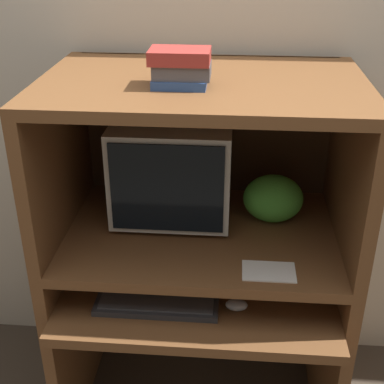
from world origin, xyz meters
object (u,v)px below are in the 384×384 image
object	(u,v)px
mouse	(236,305)
book_stack	(181,67)
keyboard	(157,303)
snack_bag	(273,199)
crt_monitor	(173,166)

from	to	relation	value
mouse	book_stack	world-z (taller)	book_stack
keyboard	snack_bag	xyz separation A→B (m)	(0.38, 0.32, 0.24)
snack_bag	keyboard	bearing A→B (deg)	-139.94
mouse	keyboard	bearing A→B (deg)	-177.94
crt_monitor	mouse	size ratio (longest dim) A/B	5.65
crt_monitor	mouse	world-z (taller)	crt_monitor
crt_monitor	keyboard	size ratio (longest dim) A/B	1.01
mouse	book_stack	distance (m)	0.77
crt_monitor	book_stack	bearing A→B (deg)	-75.56
crt_monitor	mouse	bearing A→B (deg)	-54.10
book_stack	snack_bag	bearing A→B (deg)	29.20
keyboard	snack_bag	bearing A→B (deg)	40.06
mouse	snack_bag	bearing A→B (deg)	69.05
keyboard	crt_monitor	bearing A→B (deg)	86.49
crt_monitor	snack_bag	distance (m)	0.37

